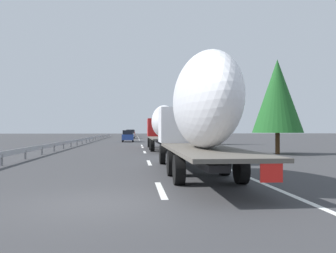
# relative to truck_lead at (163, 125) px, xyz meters

# --- Properties ---
(ground_plane) EXTENTS (260.00, 260.00, 0.00)m
(ground_plane) POSITION_rel_truck_lead_xyz_m (15.52, 3.60, -2.37)
(ground_plane) COLOR #38383A
(lane_stripe_0) EXTENTS (3.20, 0.20, 0.01)m
(lane_stripe_0) POSITION_rel_truck_lead_xyz_m (-22.48, 1.80, -2.37)
(lane_stripe_0) COLOR white
(lane_stripe_0) RESTS_ON ground_plane
(lane_stripe_1) EXTENTS (3.20, 0.20, 0.01)m
(lane_stripe_1) POSITION_rel_truck_lead_xyz_m (-13.17, 1.80, -2.37)
(lane_stripe_1) COLOR white
(lane_stripe_1) RESTS_ON ground_plane
(lane_stripe_2) EXTENTS (3.20, 0.20, 0.01)m
(lane_stripe_2) POSITION_rel_truck_lead_xyz_m (-3.42, 1.80, -2.37)
(lane_stripe_2) COLOR white
(lane_stripe_2) RESTS_ON ground_plane
(lane_stripe_3) EXTENTS (3.20, 0.20, 0.01)m
(lane_stripe_3) POSITION_rel_truck_lead_xyz_m (5.02, 1.80, -2.37)
(lane_stripe_3) COLOR white
(lane_stripe_3) RESTS_ON ground_plane
(lane_stripe_4) EXTENTS (3.20, 0.20, 0.01)m
(lane_stripe_4) POSITION_rel_truck_lead_xyz_m (9.73, 1.80, -2.37)
(lane_stripe_4) COLOR white
(lane_stripe_4) RESTS_ON ground_plane
(lane_stripe_5) EXTENTS (3.20, 0.20, 0.01)m
(lane_stripe_5) POSITION_rel_truck_lead_xyz_m (32.23, 1.80, -2.37)
(lane_stripe_5) COLOR white
(lane_stripe_5) RESTS_ON ground_plane
(lane_stripe_6) EXTENTS (3.20, 0.20, 0.01)m
(lane_stripe_6) POSITION_rel_truck_lead_xyz_m (41.26, 1.80, -2.37)
(lane_stripe_6) COLOR white
(lane_stripe_6) RESTS_ON ground_plane
(lane_stripe_7) EXTENTS (3.20, 0.20, 0.01)m
(lane_stripe_7) POSITION_rel_truck_lead_xyz_m (53.20, 1.80, -2.37)
(lane_stripe_7) COLOR white
(lane_stripe_7) RESTS_ON ground_plane
(lane_stripe_8) EXTENTS (3.20, 0.20, 0.01)m
(lane_stripe_8) POSITION_rel_truck_lead_xyz_m (64.84, 1.80, -2.37)
(lane_stripe_8) COLOR white
(lane_stripe_8) RESTS_ON ground_plane
(lane_stripe_9) EXTENTS (3.20, 0.20, 0.01)m
(lane_stripe_9) POSITION_rel_truck_lead_xyz_m (71.65, 1.80, -2.37)
(lane_stripe_9) COLOR white
(lane_stripe_9) RESTS_ON ground_plane
(edge_line_right) EXTENTS (110.00, 0.20, 0.01)m
(edge_line_right) POSITION_rel_truck_lead_xyz_m (20.52, -1.90, -2.37)
(edge_line_right) COLOR white
(edge_line_right) RESTS_ON ground_plane
(truck_lead) EXTENTS (14.03, 2.55, 4.12)m
(truck_lead) POSITION_rel_truck_lead_xyz_m (0.00, 0.00, 0.00)
(truck_lead) COLOR #B21919
(truck_lead) RESTS_ON ground_plane
(truck_trailing) EXTENTS (13.97, 2.55, 4.79)m
(truck_trailing) POSITION_rel_truck_lead_xyz_m (-19.22, 0.00, 0.31)
(truck_trailing) COLOR silver
(truck_trailing) RESTS_ON ground_plane
(car_red_compact) EXTENTS (4.43, 1.83, 1.87)m
(car_red_compact) POSITION_rel_truck_lead_xyz_m (61.53, 3.51, -1.43)
(car_red_compact) COLOR red
(car_red_compact) RESTS_ON ground_plane
(car_blue_sedan) EXTENTS (4.55, 1.78, 1.81)m
(car_blue_sedan) POSITION_rel_truck_lead_xyz_m (22.44, 3.72, -1.45)
(car_blue_sedan) COLOR #28479E
(car_blue_sedan) RESTS_ON ground_plane
(car_silver_hatch) EXTENTS (4.06, 1.91, 1.93)m
(car_silver_hatch) POSITION_rel_truck_lead_xyz_m (44.66, 3.63, -1.41)
(car_silver_hatch) COLOR #ADB2B7
(car_silver_hatch) RESTS_ON ground_plane
(road_sign) EXTENTS (0.10, 0.90, 3.28)m
(road_sign) POSITION_rel_truck_lead_xyz_m (24.63, -3.10, -0.11)
(road_sign) COLOR gray
(road_sign) RESTS_ON ground_plane
(tree_0) EXTENTS (2.44, 2.44, 6.10)m
(tree_0) POSITION_rel_truck_lead_xyz_m (11.37, -8.23, 1.27)
(tree_0) COLOR #472D19
(tree_0) RESTS_ON ground_plane
(tree_1) EXTENTS (3.24, 3.24, 7.55)m
(tree_1) POSITION_rel_truck_lead_xyz_m (62.02, -8.19, 2.31)
(tree_1) COLOR #472D19
(tree_1) RESTS_ON ground_plane
(tree_2) EXTENTS (3.91, 3.91, 7.40)m
(tree_2) POSITION_rel_truck_lead_xyz_m (-6.77, -8.46, 2.16)
(tree_2) COLOR #472D19
(tree_2) RESTS_ON ground_plane
(guardrail_median) EXTENTS (94.00, 0.10, 0.76)m
(guardrail_median) POSITION_rel_truck_lead_xyz_m (18.52, 9.60, -1.79)
(guardrail_median) COLOR #9EA0A5
(guardrail_median) RESTS_ON ground_plane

